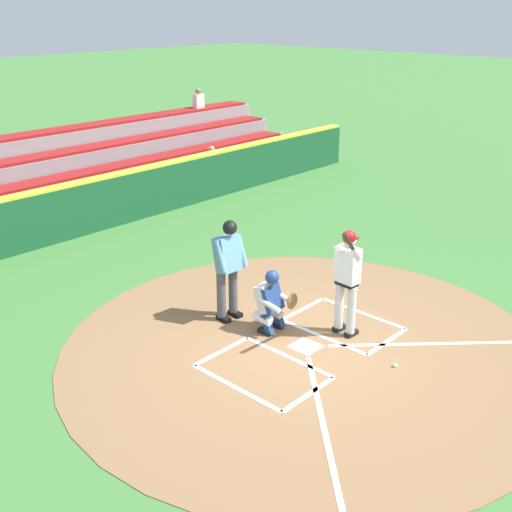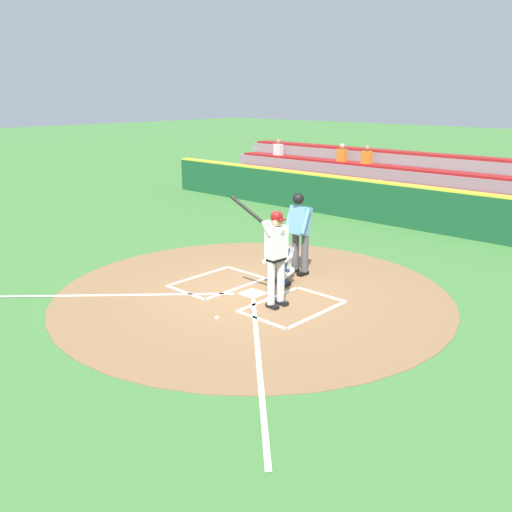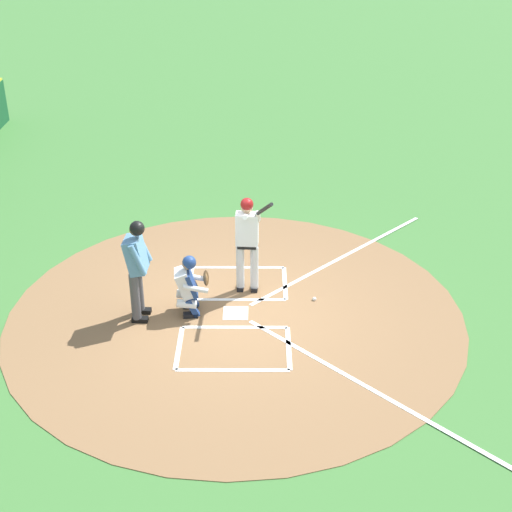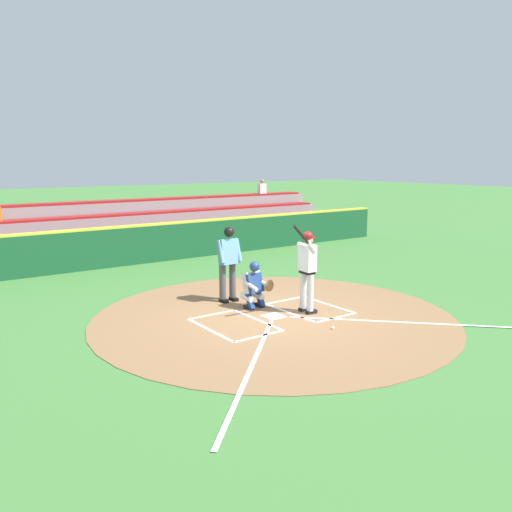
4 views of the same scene
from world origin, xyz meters
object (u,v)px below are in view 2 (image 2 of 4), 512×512
at_px(baseball, 217,318).
at_px(batter, 276,251).
at_px(catcher, 280,259).
at_px(plate_umpire, 299,228).

bearing_deg(baseball, batter, -105.70).
relative_size(batter, baseball, 28.76).
bearing_deg(batter, catcher, -53.90).
relative_size(batter, plate_umpire, 1.14).
xyz_separation_m(catcher, baseball, (-0.39, 2.22, -0.55)).
height_order(batter, catcher, batter).
relative_size(catcher, plate_umpire, 0.61).
distance_m(catcher, baseball, 2.32).
bearing_deg(catcher, batter, 126.10).
bearing_deg(plate_umpire, baseball, 100.55).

